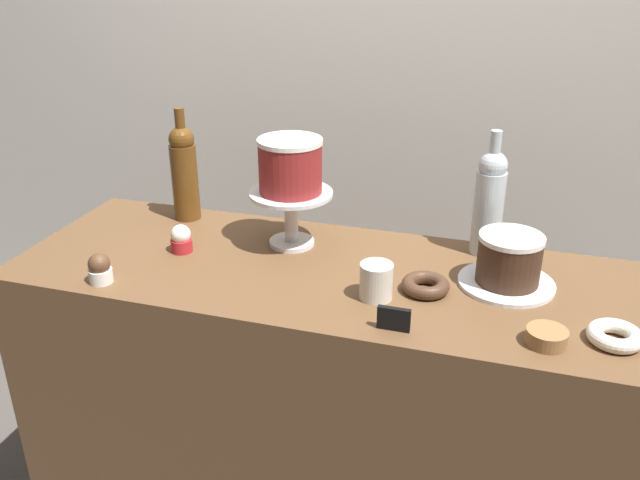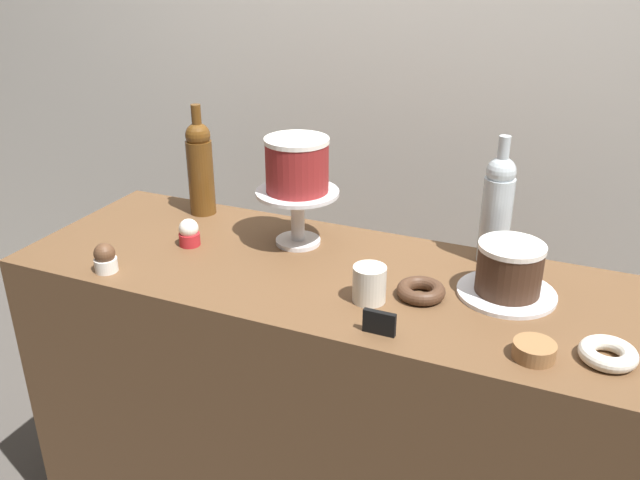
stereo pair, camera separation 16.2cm
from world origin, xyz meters
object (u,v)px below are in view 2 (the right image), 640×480
Objects in this scene: donut_chocolate at (421,291)px; chocolate_round_cake at (510,268)px; donut_sugar at (608,354)px; cookie_stack at (534,350)px; wine_bottle_amber at (200,166)px; wine_bottle_clear at (497,207)px; cupcake_vanilla at (189,233)px; price_sign_chalkboard at (379,323)px; cake_stand_pedestal at (298,208)px; white_layer_cake at (297,165)px; coffee_cup_ceramic at (369,284)px; cupcake_chocolate at (105,258)px.

chocolate_round_cake is at bearing 26.02° from donut_chocolate.
cookie_stack is (-0.13, -0.05, 0.00)m from donut_sugar.
wine_bottle_amber is 1.00× the size of wine_bottle_clear.
price_sign_chalkboard is at bearing -19.47° from cupcake_vanilla.
wine_bottle_clear is 3.87× the size of cookie_stack.
donut_sugar is at bearing -18.08° from cake_stand_pedestal.
donut_sugar is at bearing -40.14° from chocolate_round_cake.
white_layer_cake is at bearing 173.09° from chocolate_round_cake.
donut_chocolate is at bearing -18.12° from wine_bottle_amber.
wine_bottle_amber is at bearing 166.38° from white_layer_cake.
cookie_stack is (0.65, -0.30, -0.20)m from white_layer_cake.
coffee_cup_ceramic is at bearing -151.96° from chocolate_round_cake.
cookie_stack is at bearing -21.13° from wine_bottle_amber.
cupcake_chocolate is at bearing -152.90° from wine_bottle_clear.
cupcake_vanilla is (-0.82, -0.06, -0.03)m from chocolate_round_cake.
cupcake_chocolate is at bearing -163.78° from chocolate_round_cake.
cupcake_vanilla is 0.64m from donut_chocolate.
cupcake_vanilla is at bearing 160.53° from price_sign_chalkboard.
wine_bottle_amber reaches higher than cake_stand_pedestal.
cupcake_chocolate is at bearing -178.05° from cookie_stack.
cupcake_vanilla is at bearing -175.96° from chocolate_round_cake.
cupcake_vanilla is 0.88× the size of cookie_stack.
donut_chocolate is (-0.11, -0.26, -0.13)m from wine_bottle_clear.
wine_bottle_clear is 0.80m from cupcake_vanilla.
cookie_stack is at bearing -24.91° from white_layer_cake.
cupcake_vanilla is 0.64m from price_sign_chalkboard.
cupcake_chocolate is at bearing -169.52° from coffee_cup_ceramic.
donut_sugar and donut_chocolate have the same top height.
chocolate_round_cake reaches higher than coffee_cup_ceramic.
price_sign_chalkboard is at bearing -44.58° from cake_stand_pedestal.
wine_bottle_clear reaches higher than price_sign_chalkboard.
donut_sugar is (0.29, -0.36, -0.13)m from wine_bottle_clear.
cake_stand_pedestal is at bearing 142.04° from coffee_cup_ceramic.
chocolate_round_cake is at bearing -9.53° from wine_bottle_amber.
wine_bottle_clear is (0.50, 0.10, 0.04)m from cake_stand_pedestal.
chocolate_round_cake is 0.96m from cupcake_chocolate.
cupcake_vanilla is at bearing -154.17° from white_layer_cake.
donut_chocolate is (0.38, -0.16, -0.09)m from cake_stand_pedestal.
wine_bottle_amber is (-0.35, 0.09, 0.04)m from cake_stand_pedestal.
wine_bottle_amber reaches higher than cookie_stack.
white_layer_cake is at bearing 155.09° from cookie_stack.
wine_bottle_clear is (0.85, 0.02, 0.00)m from wine_bottle_amber.
chocolate_round_cake is at bearing 28.04° from coffee_cup_ceramic.
wine_bottle_amber is 0.44m from cupcake_chocolate.
cookie_stack is (0.09, -0.23, -0.05)m from chocolate_round_cake.
chocolate_round_cake is at bearing -68.86° from wine_bottle_clear.
wine_bottle_amber is at bearing 154.34° from coffee_cup_ceramic.
donut_sugar is 0.14m from cookie_stack.
price_sign_chalkboard is (0.35, -0.34, -0.08)m from cake_stand_pedestal.
cake_stand_pedestal reaches higher than coffee_cup_ceramic.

